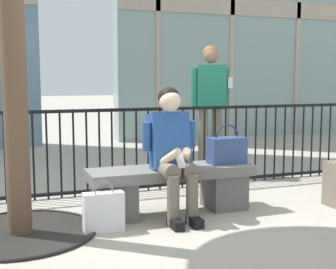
{
  "coord_description": "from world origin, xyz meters",
  "views": [
    {
      "loc": [
        -1.54,
        -4.06,
        1.29
      ],
      "look_at": [
        0.0,
        0.1,
        0.75
      ],
      "focal_mm": 49.65,
      "sensor_mm": 36.0,
      "label": 1
    }
  ],
  "objects_px": {
    "stone_bench": "(172,185)",
    "shopping_bag": "(104,211)",
    "handbag_on_bench": "(227,150)",
    "bystander_at_railing": "(210,100)",
    "seated_person_with_phone": "(173,148)"
  },
  "relations": [
    {
      "from": "handbag_on_bench",
      "to": "shopping_bag",
      "type": "height_order",
      "value": "handbag_on_bench"
    },
    {
      "from": "stone_bench",
      "to": "bystander_at_railing",
      "type": "height_order",
      "value": "bystander_at_railing"
    },
    {
      "from": "seated_person_with_phone",
      "to": "handbag_on_bench",
      "type": "xyz_separation_m",
      "value": [
        0.62,
        0.12,
        -0.06
      ]
    },
    {
      "from": "handbag_on_bench",
      "to": "bystander_at_railing",
      "type": "xyz_separation_m",
      "value": [
        0.53,
        1.49,
        0.41
      ]
    },
    {
      "from": "handbag_on_bench",
      "to": "seated_person_with_phone",
      "type": "bearing_deg",
      "value": -169.16
    },
    {
      "from": "shopping_bag",
      "to": "bystander_at_railing",
      "type": "height_order",
      "value": "bystander_at_railing"
    },
    {
      "from": "stone_bench",
      "to": "shopping_bag",
      "type": "relative_size",
      "value": 3.65
    },
    {
      "from": "handbag_on_bench",
      "to": "shopping_bag",
      "type": "relative_size",
      "value": 0.89
    },
    {
      "from": "seated_person_with_phone",
      "to": "handbag_on_bench",
      "type": "height_order",
      "value": "seated_person_with_phone"
    },
    {
      "from": "stone_bench",
      "to": "bystander_at_railing",
      "type": "distance_m",
      "value": 1.99
    },
    {
      "from": "seated_person_with_phone",
      "to": "bystander_at_railing",
      "type": "height_order",
      "value": "bystander_at_railing"
    },
    {
      "from": "stone_bench",
      "to": "handbag_on_bench",
      "type": "xyz_separation_m",
      "value": [
        0.58,
        -0.01,
        0.32
      ]
    },
    {
      "from": "handbag_on_bench",
      "to": "bystander_at_railing",
      "type": "bearing_deg",
      "value": 70.57
    },
    {
      "from": "stone_bench",
      "to": "seated_person_with_phone",
      "type": "xyz_separation_m",
      "value": [
        -0.04,
        -0.13,
        0.38
      ]
    },
    {
      "from": "shopping_bag",
      "to": "handbag_on_bench",
      "type": "bearing_deg",
      "value": 12.66
    }
  ]
}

